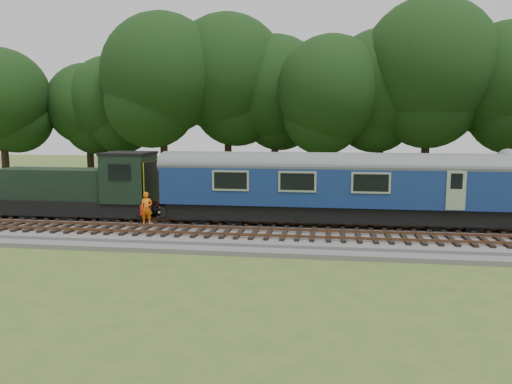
# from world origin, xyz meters

# --- Properties ---
(ground) EXTENTS (120.00, 120.00, 0.00)m
(ground) POSITION_xyz_m (0.00, 0.00, 0.00)
(ground) COLOR #3E5F23
(ground) RESTS_ON ground
(ballast) EXTENTS (70.00, 7.00, 0.35)m
(ballast) POSITION_xyz_m (0.00, 0.00, 0.17)
(ballast) COLOR #4C4C4F
(ballast) RESTS_ON ground
(track_north) EXTENTS (67.20, 2.40, 0.21)m
(track_north) POSITION_xyz_m (0.00, 1.40, 0.42)
(track_north) COLOR black
(track_north) RESTS_ON ballast
(track_south) EXTENTS (67.20, 2.40, 0.21)m
(track_south) POSITION_xyz_m (0.00, -1.60, 0.42)
(track_south) COLOR black
(track_south) RESTS_ON ballast
(fence) EXTENTS (64.00, 0.12, 1.00)m
(fence) POSITION_xyz_m (0.00, 4.50, 0.00)
(fence) COLOR #6B6054
(fence) RESTS_ON ground
(tree_line) EXTENTS (70.00, 8.00, 18.00)m
(tree_line) POSITION_xyz_m (0.00, 22.00, 0.00)
(tree_line) COLOR black
(tree_line) RESTS_ON ground
(dmu_railcar) EXTENTS (18.05, 2.86, 3.88)m
(dmu_railcar) POSITION_xyz_m (5.83, 1.40, 2.61)
(dmu_railcar) COLOR black
(dmu_railcar) RESTS_ON ground
(shunter_loco) EXTENTS (8.91, 2.60, 3.38)m
(shunter_loco) POSITION_xyz_m (-8.09, 1.40, 1.97)
(shunter_loco) COLOR black
(shunter_loco) RESTS_ON ground
(worker) EXTENTS (0.71, 0.56, 1.72)m
(worker) POSITION_xyz_m (-3.91, 0.05, 1.21)
(worker) COLOR orange
(worker) RESTS_ON ballast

